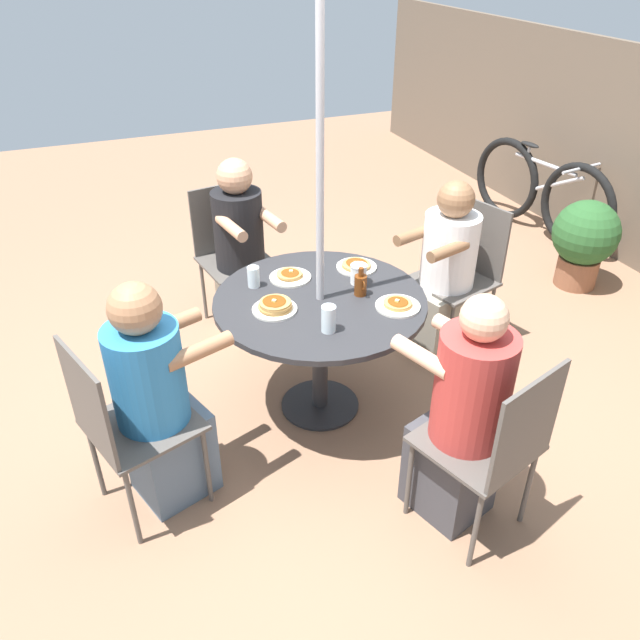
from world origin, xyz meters
name	(u,v)px	position (x,y,z in m)	size (l,w,h in m)	color
ground_plane	(320,405)	(0.00, 0.00, 0.00)	(12.00, 12.00, 0.00)	#8C664C
patio_table	(320,315)	(0.00, 0.00, 0.63)	(1.13, 1.13, 0.73)	#28282B
umbrella_pole	(320,233)	(0.00, 0.00, 1.11)	(0.04, 0.04, 2.21)	#ADADB2
patio_chair_north	(495,442)	(1.10, 0.36, 0.55)	(0.57, 0.57, 0.95)	#514C47
diner_north	(462,420)	(0.93, 0.30, 0.55)	(0.53, 0.45, 1.19)	#3D3D42
patio_chair_east	(463,267)	(-0.32, 1.11, 0.55)	(0.55, 0.55, 0.95)	#514C47
diner_east	(444,278)	(-0.27, 0.94, 0.53)	(0.44, 0.53, 1.15)	gray
patio_chair_south	(231,248)	(-1.14, -0.20, 0.55)	(0.52, 0.52, 0.95)	#514C47
diner_south	(242,256)	(-0.96, -0.17, 0.56)	(0.54, 0.39, 1.20)	beige
patio_chair_west	(121,421)	(0.38, -1.09, 0.55)	(0.57, 0.57, 0.95)	#514C47
diner_west	(158,404)	(0.32, -0.92, 0.55)	(0.46, 0.56, 1.18)	slate
pancake_plate_a	(398,305)	(0.23, 0.34, 0.74)	(0.23, 0.23, 0.04)	silver
pancake_plate_b	(290,276)	(-0.27, -0.07, 0.74)	(0.23, 0.23, 0.05)	silver
pancake_plate_c	(356,266)	(-0.24, 0.32, 0.74)	(0.23, 0.23, 0.04)	silver
pancake_plate_d	(275,306)	(0.03, -0.26, 0.75)	(0.23, 0.23, 0.07)	silver
syrup_bottle	(361,284)	(0.04, 0.21, 0.79)	(0.09, 0.07, 0.16)	#602D0F
coffee_cup	(359,274)	(-0.08, 0.26, 0.79)	(0.09, 0.09, 0.11)	white
drinking_glass_a	(254,277)	(-0.25, -0.28, 0.79)	(0.07, 0.07, 0.11)	silver
drinking_glass_b	(329,319)	(0.30, -0.08, 0.80)	(0.07, 0.07, 0.14)	silver
bicycle	(540,191)	(-1.57, 2.74, 0.38)	(1.57, 0.44, 0.77)	black
potted_shrub	(585,239)	(-0.62, 2.40, 0.39)	(0.49, 0.49, 0.69)	brown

